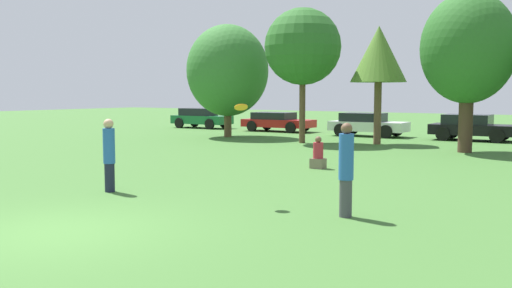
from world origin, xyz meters
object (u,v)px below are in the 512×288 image
at_px(parked_car_white, 367,124).
at_px(parked_car_black, 472,127).
at_px(person_thrower, 109,154).
at_px(parked_car_red, 277,121).
at_px(tree_1, 303,47).
at_px(frisbee, 241,107).
at_px(person_catcher, 346,169).
at_px(tree_2, 379,55).
at_px(parked_car_green, 201,118).
at_px(bystander_sitting, 318,155).
at_px(tree_0, 228,71).
at_px(tree_3, 468,49).

distance_m(parked_car_white, parked_car_black, 5.45).
relative_size(person_thrower, parked_car_red, 0.40).
distance_m(person_thrower, tree_1, 15.03).
relative_size(frisbee, parked_car_red, 0.07).
relative_size(parked_car_red, parked_car_black, 1.08).
relative_size(person_thrower, parked_car_black, 0.43).
bearing_deg(person_catcher, parked_car_black, -89.42).
xyz_separation_m(tree_1, tree_2, (3.23, 1.37, -0.42)).
bearing_deg(parked_car_green, tree_1, -30.36).
height_order(bystander_sitting, tree_2, tree_2).
distance_m(person_catcher, parked_car_black, 19.77).
xyz_separation_m(tree_0, parked_car_black, (11.55, 4.90, -2.88)).
height_order(frisbee, tree_2, tree_2).
height_order(person_catcher, bystander_sitting, person_catcher).
bearing_deg(tree_3, frisbee, -95.72).
height_order(bystander_sitting, tree_3, tree_3).
xyz_separation_m(tree_3, parked_car_red, (-12.76, 6.32, -3.48)).
relative_size(bystander_sitting, parked_car_red, 0.23).
height_order(tree_1, tree_2, tree_1).
xyz_separation_m(bystander_sitting, parked_car_green, (-16.18, 13.96, 0.29)).
distance_m(person_thrower, parked_car_white, 20.02).
relative_size(frisbee, parked_car_white, 0.07).
distance_m(person_catcher, tree_2, 16.35).
height_order(tree_0, tree_2, tree_0).
relative_size(person_thrower, tree_1, 0.28).
bearing_deg(tree_0, person_catcher, -46.99).
relative_size(bystander_sitting, tree_0, 0.17).
bearing_deg(tree_2, person_catcher, -70.42).
height_order(parked_car_green, parked_car_red, parked_car_green).
xyz_separation_m(person_thrower, person_catcher, (5.94, 0.61, 0.02)).
xyz_separation_m(frisbee, parked_car_red, (-11.39, 19.99, -1.45)).
bearing_deg(person_thrower, tree_1, 94.69).
distance_m(person_thrower, tree_3, 15.37).
distance_m(person_catcher, bystander_sitting, 7.08).
height_order(frisbee, parked_car_white, frisbee).
relative_size(tree_0, tree_3, 0.95).
relative_size(person_catcher, parked_car_black, 0.45).
bearing_deg(tree_0, parked_car_red, 90.74).
distance_m(tree_0, tree_1, 5.34).
height_order(bystander_sitting, tree_0, tree_0).
xyz_separation_m(bystander_sitting, tree_2, (-1.65, 9.10, 3.70)).
xyz_separation_m(tree_1, parked_car_black, (6.40, 5.90, -3.85)).
distance_m(person_catcher, frisbee, 2.69).
xyz_separation_m(tree_2, parked_car_green, (-14.53, 4.85, -3.41)).
distance_m(person_catcher, tree_3, 14.02).
bearing_deg(person_catcher, tree_2, -76.25).
bearing_deg(tree_1, person_thrower, -79.48).
distance_m(tree_0, parked_car_white, 8.17).
relative_size(tree_2, parked_car_black, 1.33).
relative_size(tree_0, parked_car_white, 1.44).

